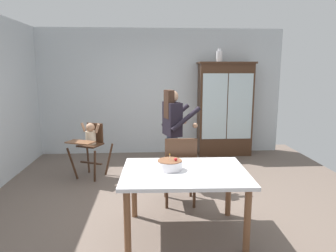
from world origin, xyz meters
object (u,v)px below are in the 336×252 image
Objects in this scene: high_chair_with_toddler at (90,140)px; dining_table at (184,179)px; dining_chair_far_side at (180,166)px; ceramic_vase at (219,56)px; china_cabinet at (225,109)px; adult_person at (173,126)px; birthday_cake at (170,165)px.

dining_table is at bearing -30.50° from high_chair_with_toddler.
ceramic_vase is at bearing -112.10° from dining_chair_far_side.
china_cabinet is 2.16m from adult_person.
dining_chair_far_side is (-1.07, -2.54, -1.56)m from ceramic_vase.
birthday_cake is 0.73m from dining_chair_far_side.
birthday_cake reaches higher than dining_table.
dining_chair_far_side reaches higher than birthday_cake.
birthday_cake is (-0.14, -1.45, -0.17)m from adult_person.
china_cabinet reaches higher than dining_table.
adult_person is 5.47× the size of birthday_cake.
ceramic_vase is 3.69m from birthday_cake.
dining_table is 0.73m from dining_chair_far_side.
adult_person reaches higher than birthday_cake.
high_chair_with_toddler is (-2.63, -1.31, -0.35)m from china_cabinet.
birthday_cake is at bearing -32.92° from high_chair_with_toddler.
birthday_cake is at bearing -111.36° from ceramic_vase.
dining_chair_far_side reaches higher than dining_table.
dining_table is at bearing -20.56° from birthday_cake.
adult_person is at bearing 84.31° from birthday_cake.
adult_person is at bearing 6.16° from high_chair_with_toddler.
china_cabinet is 2.96m from high_chair_with_toddler.
ceramic_vase is 0.28× the size of high_chair_with_toddler.
high_chair_with_toddler is 0.99× the size of dining_chair_far_side.
dining_chair_far_side is (0.19, 0.67, -0.24)m from birthday_cake.
high_chair_with_toddler is 2.40m from dining_table.
adult_person is (-1.26, -1.75, -0.04)m from china_cabinet.
china_cabinet is at bearing 69.06° from dining_table.
adult_person is at bearing -86.23° from dining_chair_far_side.
dining_chair_far_side is at bearing -115.72° from china_cabinet.
birthday_cake is at bearing -113.72° from china_cabinet.
china_cabinet is at bearing -115.00° from dining_chair_far_side.
china_cabinet is at bearing -1.40° from ceramic_vase.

